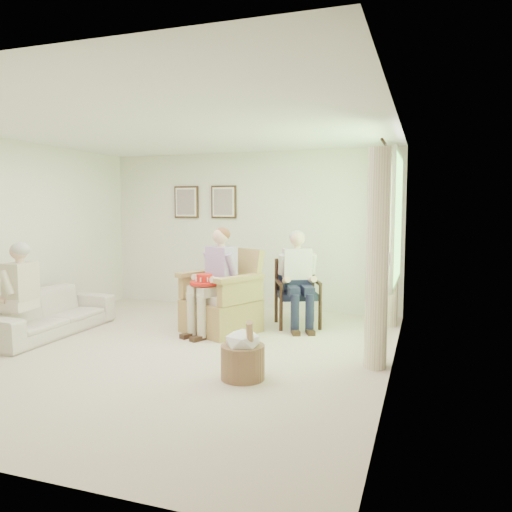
% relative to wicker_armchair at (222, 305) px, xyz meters
% --- Properties ---
extents(floor, '(5.50, 5.50, 0.00)m').
position_rel_wicker_armchair_xyz_m(floor, '(-0.20, -1.09, -0.36)').
color(floor, beige).
rests_on(floor, ground).
extents(back_wall, '(5.00, 0.04, 2.60)m').
position_rel_wicker_armchair_xyz_m(back_wall, '(-0.20, 1.66, 0.94)').
color(back_wall, silver).
rests_on(back_wall, ground).
extents(left_wall, '(0.04, 5.50, 2.60)m').
position_rel_wicker_armchair_xyz_m(left_wall, '(-2.70, -1.09, 0.94)').
color(left_wall, silver).
rests_on(left_wall, ground).
extents(right_wall, '(0.04, 5.50, 2.60)m').
position_rel_wicker_armchair_xyz_m(right_wall, '(2.30, -1.09, 0.94)').
color(right_wall, silver).
rests_on(right_wall, ground).
extents(ceiling, '(5.00, 5.50, 0.02)m').
position_rel_wicker_armchair_xyz_m(ceiling, '(-0.20, -1.09, 2.24)').
color(ceiling, white).
rests_on(ceiling, back_wall).
extents(window, '(0.13, 2.50, 1.63)m').
position_rel_wicker_armchair_xyz_m(window, '(2.27, 0.11, 1.23)').
color(window, '#2D6B23').
rests_on(window, right_wall).
extents(curtain_left, '(0.34, 0.34, 2.30)m').
position_rel_wicker_armchair_xyz_m(curtain_left, '(2.13, -0.87, 0.79)').
color(curtain_left, beige).
rests_on(curtain_left, ground).
extents(curtain_right, '(0.34, 0.34, 2.30)m').
position_rel_wicker_armchair_xyz_m(curtain_right, '(2.13, 1.09, 0.79)').
color(curtain_right, beige).
rests_on(curtain_right, ground).
extents(framed_print_left, '(0.45, 0.05, 0.55)m').
position_rel_wicker_armchair_xyz_m(framed_print_left, '(-1.35, 1.62, 1.42)').
color(framed_print_left, '#382114').
rests_on(framed_print_left, back_wall).
extents(framed_print_right, '(0.45, 0.05, 0.55)m').
position_rel_wicker_armchair_xyz_m(framed_print_right, '(-0.65, 1.62, 1.42)').
color(framed_print_right, '#382114').
rests_on(framed_print_right, back_wall).
extents(wicker_armchair, '(0.88, 0.88, 1.13)m').
position_rel_wicker_armchair_xyz_m(wicker_armchair, '(0.00, 0.00, 0.00)').
color(wicker_armchair, tan).
rests_on(wicker_armchair, ground).
extents(wood_armchair, '(0.60, 0.56, 0.92)m').
position_rel_wicker_armchair_xyz_m(wood_armchair, '(0.90, 0.71, 0.14)').
color(wood_armchair, black).
rests_on(wood_armchair, ground).
extents(sofa, '(1.96, 0.77, 0.57)m').
position_rel_wicker_armchair_xyz_m(sofa, '(-2.15, -0.91, -0.07)').
color(sofa, beige).
rests_on(sofa, ground).
extents(person_wicker, '(0.40, 0.63, 1.39)m').
position_rel_wicker_armchair_xyz_m(person_wicker, '(0.00, -0.15, 0.47)').
color(person_wicker, beige).
rests_on(person_wicker, ground).
extents(person_dark, '(0.40, 0.62, 1.34)m').
position_rel_wicker_armchair_xyz_m(person_dark, '(0.90, 0.56, 0.42)').
color(person_dark, '#171B33').
rests_on(person_dark, ground).
extents(person_sofa, '(0.42, 0.63, 1.24)m').
position_rel_wicker_armchair_xyz_m(person_sofa, '(-2.15, -1.43, 0.34)').
color(person_sofa, beige).
rests_on(person_sofa, ground).
extents(red_hat, '(0.38, 0.38, 0.14)m').
position_rel_wicker_armchair_xyz_m(red_hat, '(-0.11, -0.33, 0.38)').
color(red_hat, red).
rests_on(red_hat, person_wicker).
extents(hatbox, '(0.48, 0.48, 0.64)m').
position_rel_wicker_armchair_xyz_m(hatbox, '(0.94, -1.69, -0.11)').
color(hatbox, tan).
rests_on(hatbox, ground).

